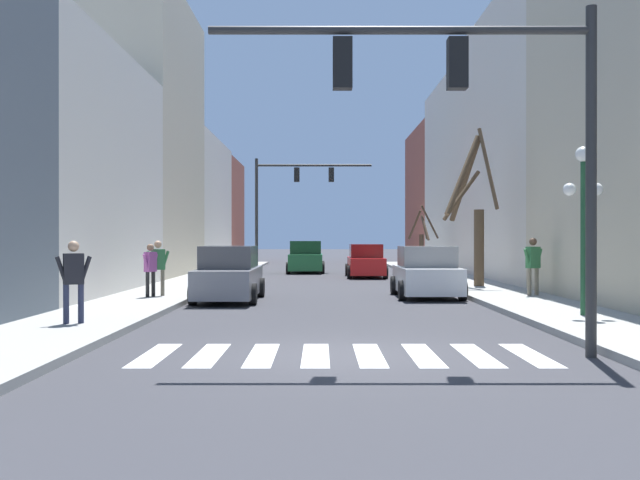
# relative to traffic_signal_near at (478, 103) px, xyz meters

# --- Properties ---
(ground_plane) EXTENTS (240.00, 240.00, 0.00)m
(ground_plane) POSITION_rel_traffic_signal_near_xyz_m (-2.22, 0.26, -4.20)
(ground_plane) COLOR #38383D
(sidewalk_left) EXTENTS (2.73, 90.00, 0.15)m
(sidewalk_left) POSITION_rel_traffic_signal_near_xyz_m (-7.93, 0.26, -4.13)
(sidewalk_left) COLOR #9E9E99
(sidewalk_left) RESTS_ON ground_plane
(building_row_left) EXTENTS (6.00, 59.58, 13.87)m
(building_row_left) POSITION_rel_traffic_signal_near_xyz_m (-12.30, 21.82, 1.36)
(building_row_left) COLOR #515B66
(building_row_left) RESTS_ON ground_plane
(building_row_right) EXTENTS (6.00, 58.82, 12.99)m
(building_row_right) POSITION_rel_traffic_signal_near_xyz_m (7.85, 22.80, 1.70)
(building_row_right) COLOR #BCB299
(building_row_right) RESTS_ON ground_plane
(crosswalk_stripes) EXTENTS (6.75, 2.60, 0.01)m
(crosswalk_stripes) POSITION_rel_traffic_signal_near_xyz_m (-2.22, 0.24, -4.20)
(crosswalk_stripes) COLOR white
(crosswalk_stripes) RESTS_ON ground_plane
(traffic_signal_near) EXTENTS (6.40, 0.28, 5.79)m
(traffic_signal_near) POSITION_rel_traffic_signal_near_xyz_m (0.00, 0.00, 0.00)
(traffic_signal_near) COLOR #2D2D2D
(traffic_signal_near) RESTS_ON ground_plane
(traffic_signal_far) EXTENTS (6.83, 0.28, 6.63)m
(traffic_signal_far) POSITION_rel_traffic_signal_near_xyz_m (-4.40, 31.44, 0.61)
(traffic_signal_far) COLOR #2D2D2D
(traffic_signal_far) RESTS_ON ground_plane
(street_lamp_right_corner) EXTENTS (0.95, 0.36, 3.98)m
(street_lamp_right_corner) POSITION_rel_traffic_signal_near_xyz_m (3.61, 5.30, -1.22)
(street_lamp_right_corner) COLOR #1E4C2D
(street_lamp_right_corner) RESTS_ON sidewalk_right
(car_parked_right_far) EXTENTS (1.96, 4.42, 1.67)m
(car_parked_right_far) POSITION_rel_traffic_signal_near_xyz_m (-0.30, 25.15, -3.42)
(car_parked_right_far) COLOR red
(car_parked_right_far) RESTS_ON ground_plane
(car_parked_right_near) EXTENTS (2.12, 4.16, 1.70)m
(car_parked_right_near) POSITION_rel_traffic_signal_near_xyz_m (0.94, 12.47, -3.41)
(car_parked_right_near) COLOR white
(car_parked_right_near) RESTS_ON ground_plane
(car_at_intersection) EXTENTS (2.12, 4.17, 1.81)m
(car_at_intersection) POSITION_rel_traffic_signal_near_xyz_m (-3.41, 30.01, -3.37)
(car_at_intersection) COLOR #236B38
(car_at_intersection) RESTS_ON ground_plane
(car_parked_left_near) EXTENTS (1.99, 4.81, 1.72)m
(car_parked_left_near) POSITION_rel_traffic_signal_near_xyz_m (-5.45, 11.09, -3.40)
(car_parked_left_near) COLOR gray
(car_parked_left_near) RESTS_ON ground_plane
(pedestrian_on_left_sidewalk) EXTENTS (0.72, 0.41, 1.76)m
(pedestrian_on_left_sidewalk) POSITION_rel_traffic_signal_near_xyz_m (-7.85, 3.57, -3.01)
(pedestrian_on_left_sidewalk) COLOR #282D47
(pedestrian_on_left_sidewalk) RESTS_ON sidewalk_left
(pedestrian_on_right_sidewalk) EXTENTS (0.69, 0.44, 1.74)m
(pedestrian_on_right_sidewalk) POSITION_rel_traffic_signal_near_xyz_m (-7.70, 11.16, -3.02)
(pedestrian_on_right_sidewalk) COLOR #7A705B
(pedestrian_on_right_sidewalk) RESTS_ON sidewalk_left
(pedestrian_near_right_corner) EXTENTS (0.38, 0.67, 1.64)m
(pedestrian_near_right_corner) POSITION_rel_traffic_signal_near_xyz_m (-7.85, 10.77, -3.08)
(pedestrian_near_right_corner) COLOR black
(pedestrian_near_right_corner) RESTS_ON sidewalk_left
(pedestrian_waiting_at_curb) EXTENTS (0.73, 0.47, 1.83)m
(pedestrian_waiting_at_curb) POSITION_rel_traffic_signal_near_xyz_m (4.16, 11.38, -2.97)
(pedestrian_waiting_at_curb) COLOR #7A705B
(pedestrian_waiting_at_curb) RESTS_ON sidewalk_right
(street_tree_left_far) EXTENTS (2.03, 3.26, 6.01)m
(street_tree_left_far) POSITION_rel_traffic_signal_near_xyz_m (3.22, 16.06, -1.31)
(street_tree_left_far) COLOR brown
(street_tree_left_far) RESTS_ON sidewalk_right
(street_tree_left_near) EXTENTS (1.66, 2.77, 3.71)m
(street_tree_left_near) POSITION_rel_traffic_signal_near_xyz_m (3.24, 30.40, -2.36)
(street_tree_left_near) COLOR #473828
(street_tree_left_near) RESTS_ON sidewalk_right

